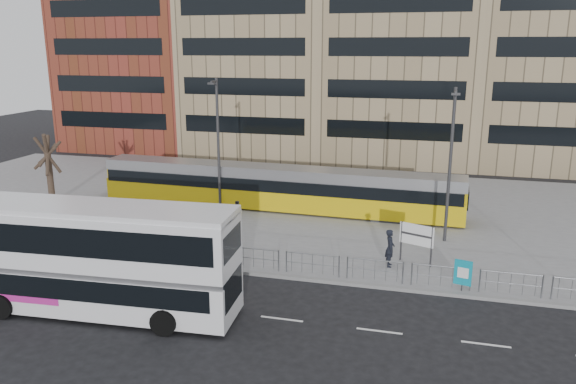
% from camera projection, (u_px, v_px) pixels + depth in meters
% --- Properties ---
extents(ground, '(120.00, 120.00, 0.00)m').
position_uv_depth(ground, '(264.00, 277.00, 27.36)').
color(ground, black).
rests_on(ground, ground).
extents(plaza, '(64.00, 24.00, 0.15)m').
position_uv_depth(plaza, '(315.00, 208.00, 38.57)').
color(plaza, gray).
rests_on(plaza, ground).
extents(kerb, '(64.00, 0.25, 0.17)m').
position_uv_depth(kerb, '(264.00, 275.00, 27.39)').
color(kerb, gray).
rests_on(kerb, ground).
extents(building_row, '(70.40, 18.40, 31.20)m').
position_uv_depth(building_row, '(379.00, 25.00, 55.76)').
color(building_row, maroon).
rests_on(building_row, ground).
extents(pedestrian_barrier, '(32.07, 0.07, 1.10)m').
position_uv_depth(pedestrian_barrier, '(306.00, 258.00, 27.09)').
color(pedestrian_barrier, gray).
rests_on(pedestrian_barrier, plaza).
extents(road_markings, '(62.00, 0.12, 0.01)m').
position_uv_depth(road_markings, '(259.00, 316.00, 23.37)').
color(road_markings, white).
rests_on(road_markings, ground).
extents(double_decker_bus, '(11.83, 3.51, 4.68)m').
position_uv_depth(double_decker_bus, '(97.00, 256.00, 23.14)').
color(double_decker_bus, silver).
rests_on(double_decker_bus, ground).
extents(tram, '(24.79, 3.11, 2.91)m').
position_uv_depth(tram, '(276.00, 188.00, 37.89)').
color(tram, gold).
rests_on(tram, plaza).
extents(station_sign, '(1.71, 0.71, 2.08)m').
position_uv_depth(station_sign, '(417.00, 237.00, 28.27)').
color(station_sign, '#2D2D30').
rests_on(station_sign, plaza).
extents(ad_panel, '(0.78, 0.25, 1.48)m').
position_uv_depth(ad_panel, '(463.00, 273.00, 25.20)').
color(ad_panel, '#2D2D30').
rests_on(ad_panel, plaza).
extents(pedestrian, '(0.52, 0.74, 1.93)m').
position_uv_depth(pedestrian, '(390.00, 248.00, 28.04)').
color(pedestrian, black).
rests_on(pedestrian, plaza).
extents(traffic_light_west, '(0.19, 0.22, 3.10)m').
position_uv_depth(traffic_light_west, '(237.00, 222.00, 28.81)').
color(traffic_light_west, '#2D2D30').
rests_on(traffic_light_west, plaza).
extents(lamp_post_west, '(0.45, 1.04, 8.76)m').
position_uv_depth(lamp_post_west, '(218.00, 140.00, 36.87)').
color(lamp_post_west, '#2D2D30').
rests_on(lamp_post_west, plaza).
extents(lamp_post_east, '(0.45, 1.04, 8.63)m').
position_uv_depth(lamp_post_east, '(450.00, 160.00, 30.69)').
color(lamp_post_east, '#2D2D30').
rests_on(lamp_post_east, plaza).
extents(bare_tree, '(4.95, 4.95, 7.38)m').
position_uv_depth(bare_tree, '(45.00, 131.00, 38.08)').
color(bare_tree, black).
rests_on(bare_tree, plaza).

